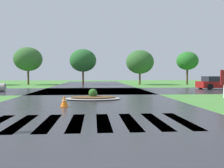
% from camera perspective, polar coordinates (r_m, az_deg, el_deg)
% --- Properties ---
extents(asphalt_roadway, '(10.50, 80.00, 0.01)m').
position_cam_1_polar(asphalt_roadway, '(13.41, -4.97, -4.52)').
color(asphalt_roadway, '#2B2B30').
rests_on(asphalt_roadway, ground).
extents(asphalt_cross_road, '(90.00, 9.45, 0.01)m').
position_cam_1_polar(asphalt_cross_road, '(23.11, -4.73, -1.63)').
color(asphalt_cross_road, '#2B2B30').
rests_on(asphalt_cross_road, ground).
extents(crosswalk_stripes, '(6.75, 3.10, 0.01)m').
position_cam_1_polar(crosswalk_stripes, '(8.10, -5.35, -9.07)').
color(crosswalk_stripes, white).
rests_on(crosswalk_stripes, ground).
extents(median_island, '(3.56, 2.21, 0.68)m').
position_cam_1_polar(median_island, '(15.31, -4.59, -3.20)').
color(median_island, '#9E9B93').
rests_on(median_island, ground).
extents(car_dark_suv, '(4.44, 2.31, 1.39)m').
position_cam_1_polar(car_dark_suv, '(27.95, 23.92, 0.20)').
color(car_dark_suv, maroon).
rests_on(car_dark_suv, ground).
extents(traffic_cone, '(0.38, 0.38, 0.59)m').
position_cam_1_polar(traffic_cone, '(11.90, -11.40, -4.08)').
color(traffic_cone, orange).
rests_on(traffic_cone, ground).
extents(background_treeline, '(43.66, 5.40, 6.17)m').
position_cam_1_polar(background_treeline, '(37.05, -13.14, 5.72)').
color(background_treeline, '#4C3823').
rests_on(background_treeline, ground).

